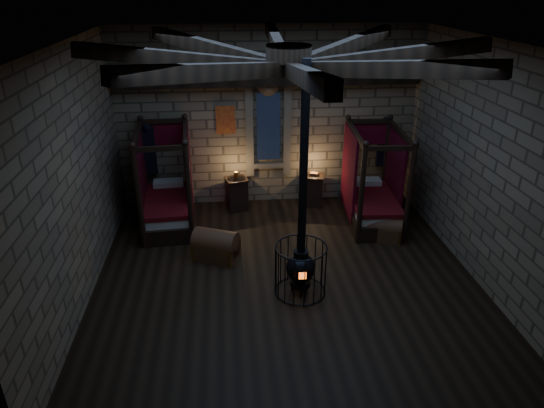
{
  "coord_description": "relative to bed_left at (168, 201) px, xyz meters",
  "views": [
    {
      "loc": [
        -1.01,
        -7.6,
        5.1
      ],
      "look_at": [
        -0.2,
        0.6,
        1.24
      ],
      "focal_mm": 32.0,
      "sensor_mm": 36.0,
      "label": 1
    }
  ],
  "objects": [
    {
      "name": "stove",
      "position": [
        2.55,
        -2.99,
        0.05
      ],
      "size": [
        0.91,
        0.91,
        4.05
      ],
      "rotation": [
        0.0,
        0.0,
        -0.02
      ],
      "color": "black",
      "rests_on": "ground"
    },
    {
      "name": "trunk_right",
      "position": [
        4.62,
        -1.25,
        -0.3
      ],
      "size": [
        0.83,
        0.67,
        0.53
      ],
      "rotation": [
        0.0,
        0.0,
        -0.34
      ],
      "color": "brown",
      "rests_on": "ground"
    },
    {
      "name": "bed_left",
      "position": [
        0.0,
        0.0,
        0.0
      ],
      "size": [
        1.24,
        2.15,
        2.18
      ],
      "rotation": [
        0.0,
        0.0,
        0.07
      ],
      "color": "black",
      "rests_on": "ground"
    },
    {
      "name": "nightstand_right",
      "position": [
        3.43,
        0.62,
        -0.14
      ],
      "size": [
        0.57,
        0.56,
        0.85
      ],
      "rotation": [
        0.0,
        0.0,
        -0.23
      ],
      "color": "black",
      "rests_on": "ground"
    },
    {
      "name": "nightstand_left",
      "position": [
        1.55,
        0.55,
        -0.13
      ],
      "size": [
        0.6,
        0.58,
        0.97
      ],
      "rotation": [
        0.0,
        0.0,
        0.25
      ],
      "color": "black",
      "rests_on": "ground"
    },
    {
      "name": "trunk_left",
      "position": [
        1.06,
        -1.68,
        -0.26
      ],
      "size": [
        1.0,
        0.84,
        0.63
      ],
      "rotation": [
        0.0,
        0.0,
        -0.41
      ],
      "color": "brown",
      "rests_on": "ground"
    },
    {
      "name": "bed_right",
      "position": [
        4.59,
        -0.33,
        -0.01
      ],
      "size": [
        1.22,
        2.12,
        2.14
      ],
      "rotation": [
        0.0,
        0.0,
        -0.07
      ],
      "color": "black",
      "rests_on": "ground"
    },
    {
      "name": "room",
      "position": [
        2.36,
        -2.38,
        3.21
      ],
      "size": [
        7.02,
        7.02,
        4.29
      ],
      "color": "black",
      "rests_on": "ground"
    }
  ]
}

